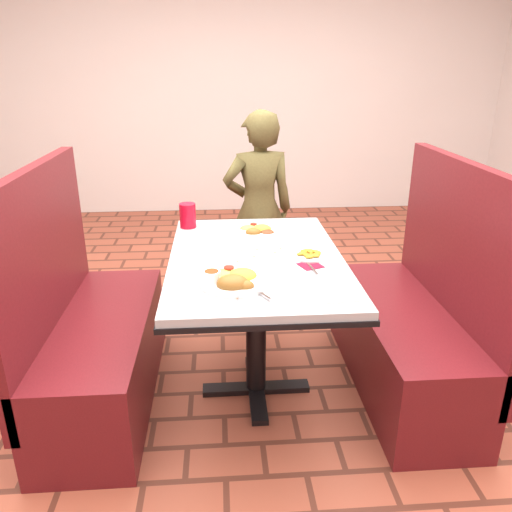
{
  "coord_description": "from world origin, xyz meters",
  "views": [
    {
      "loc": [
        -0.16,
        -2.16,
        1.58
      ],
      "look_at": [
        0.0,
        0.0,
        0.75
      ],
      "focal_mm": 35.0,
      "sensor_mm": 36.0,
      "label": 1
    }
  ],
  "objects_px": {
    "diner_person": "(259,210)",
    "plantain_plate": "(310,255)",
    "near_dinner_plate": "(233,277)",
    "red_tumbler": "(188,216)",
    "far_dinner_plate": "(258,229)",
    "booth_bench_left": "(92,341)",
    "dining_table": "(256,275)",
    "booth_bench_right": "(413,329)"
  },
  "relations": [
    {
      "from": "near_dinner_plate",
      "to": "far_dinner_plate",
      "type": "height_order",
      "value": "near_dinner_plate"
    },
    {
      "from": "booth_bench_right",
      "to": "near_dinner_plate",
      "type": "xyz_separation_m",
      "value": [
        -0.91,
        -0.31,
        0.45
      ]
    },
    {
      "from": "diner_person",
      "to": "far_dinner_plate",
      "type": "xyz_separation_m",
      "value": [
        -0.07,
        -0.75,
        0.11
      ]
    },
    {
      "from": "booth_bench_left",
      "to": "plantain_plate",
      "type": "height_order",
      "value": "booth_bench_left"
    },
    {
      "from": "booth_bench_left",
      "to": "red_tumbler",
      "type": "distance_m",
      "value": 0.82
    },
    {
      "from": "plantain_plate",
      "to": "diner_person",
      "type": "bearing_deg",
      "value": 97.41
    },
    {
      "from": "booth_bench_right",
      "to": "near_dinner_plate",
      "type": "bearing_deg",
      "value": -161.3
    },
    {
      "from": "booth_bench_right",
      "to": "diner_person",
      "type": "bearing_deg",
      "value": 122.51
    },
    {
      "from": "booth_bench_right",
      "to": "red_tumbler",
      "type": "height_order",
      "value": "booth_bench_right"
    },
    {
      "from": "dining_table",
      "to": "booth_bench_left",
      "type": "distance_m",
      "value": 0.86
    },
    {
      "from": "booth_bench_left",
      "to": "diner_person",
      "type": "xyz_separation_m",
      "value": [
        0.9,
        1.1,
        0.33
      ]
    },
    {
      "from": "far_dinner_plate",
      "to": "plantain_plate",
      "type": "distance_m",
      "value": 0.43
    },
    {
      "from": "dining_table",
      "to": "diner_person",
      "type": "distance_m",
      "value": 1.1
    },
    {
      "from": "diner_person",
      "to": "dining_table",
      "type": "bearing_deg",
      "value": 76.81
    },
    {
      "from": "booth_bench_left",
      "to": "near_dinner_plate",
      "type": "xyz_separation_m",
      "value": [
        0.68,
        -0.31,
        0.45
      ]
    },
    {
      "from": "near_dinner_plate",
      "to": "booth_bench_left",
      "type": "bearing_deg",
      "value": 155.65
    },
    {
      "from": "red_tumbler",
      "to": "far_dinner_plate",
      "type": "bearing_deg",
      "value": -18.75
    },
    {
      "from": "dining_table",
      "to": "diner_person",
      "type": "height_order",
      "value": "diner_person"
    },
    {
      "from": "booth_bench_right",
      "to": "near_dinner_plate",
      "type": "distance_m",
      "value": 1.07
    },
    {
      "from": "near_dinner_plate",
      "to": "red_tumbler",
      "type": "height_order",
      "value": "red_tumbler"
    },
    {
      "from": "dining_table",
      "to": "far_dinner_plate",
      "type": "distance_m",
      "value": 0.36
    },
    {
      "from": "red_tumbler",
      "to": "dining_table",
      "type": "bearing_deg",
      "value": -54.26
    },
    {
      "from": "booth_bench_right",
      "to": "far_dinner_plate",
      "type": "relative_size",
      "value": 5.04
    },
    {
      "from": "plantain_plate",
      "to": "red_tumbler",
      "type": "relative_size",
      "value": 1.28
    },
    {
      "from": "far_dinner_plate",
      "to": "plantain_plate",
      "type": "bearing_deg",
      "value": -60.59
    },
    {
      "from": "dining_table",
      "to": "near_dinner_plate",
      "type": "height_order",
      "value": "near_dinner_plate"
    },
    {
      "from": "red_tumbler",
      "to": "booth_bench_left",
      "type": "bearing_deg",
      "value": -134.42
    },
    {
      "from": "booth_bench_left",
      "to": "near_dinner_plate",
      "type": "relative_size",
      "value": 4.07
    },
    {
      "from": "plantain_plate",
      "to": "dining_table",
      "type": "bearing_deg",
      "value": 172.44
    },
    {
      "from": "dining_table",
      "to": "red_tumbler",
      "type": "bearing_deg",
      "value": 125.74
    },
    {
      "from": "diner_person",
      "to": "plantain_plate",
      "type": "xyz_separation_m",
      "value": [
        0.15,
        -1.13,
        0.1
      ]
    },
    {
      "from": "diner_person",
      "to": "plantain_plate",
      "type": "bearing_deg",
      "value": 89.41
    },
    {
      "from": "far_dinner_plate",
      "to": "red_tumbler",
      "type": "bearing_deg",
      "value": 161.25
    },
    {
      "from": "plantain_plate",
      "to": "red_tumbler",
      "type": "height_order",
      "value": "red_tumbler"
    },
    {
      "from": "far_dinner_plate",
      "to": "near_dinner_plate",
      "type": "bearing_deg",
      "value": -102.92
    },
    {
      "from": "red_tumbler",
      "to": "plantain_plate",
      "type": "bearing_deg",
      "value": -40.68
    },
    {
      "from": "booth_bench_right",
      "to": "plantain_plate",
      "type": "distance_m",
      "value": 0.7
    },
    {
      "from": "booth_bench_left",
      "to": "dining_table",
      "type": "bearing_deg",
      "value": 0.0
    },
    {
      "from": "plantain_plate",
      "to": "far_dinner_plate",
      "type": "bearing_deg",
      "value": 119.41
    },
    {
      "from": "dining_table",
      "to": "booth_bench_left",
      "type": "xyz_separation_m",
      "value": [
        -0.8,
        0.0,
        -0.32
      ]
    },
    {
      "from": "booth_bench_left",
      "to": "booth_bench_right",
      "type": "relative_size",
      "value": 1.0
    },
    {
      "from": "booth_bench_right",
      "to": "far_dinner_plate",
      "type": "xyz_separation_m",
      "value": [
        -0.76,
        0.34,
        0.44
      ]
    }
  ]
}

